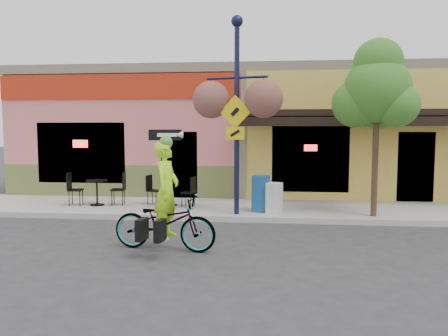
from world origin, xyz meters
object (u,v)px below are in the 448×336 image
Objects in this scene: cyclist_rider at (167,203)px; one_way_sign at (165,172)px; bicycle at (164,222)px; newspaper_box_blue at (261,194)px; building at (271,132)px; newspaper_box_grey at (274,198)px; street_tree at (376,127)px; lamp_post at (237,116)px.

cyclist_rider is 2.93m from one_way_sign.
bicycle is 2.14× the size of newspaper_box_blue.
building is 6.64m from newspaper_box_grey.
street_tree is at bearing -68.33° from building.
street_tree is (2.55, -0.12, 1.87)m from newspaper_box_grey.
newspaper_box_grey is (2.84, 0.43, -0.70)m from one_way_sign.
bicycle reaches higher than newspaper_box_grey.
newspaper_box_grey is at bearing 25.72° from lamp_post.
building is at bearing -3.60° from cyclist_rider.
one_way_sign is 0.49× the size of street_tree.
cyclist_rider is 3.92m from newspaper_box_grey.
street_tree is (2.60, -6.54, 0.18)m from building.
bicycle is 2.98m from one_way_sign.
one_way_sign reaches higher than cyclist_rider.
newspaper_box_blue is (-0.31, -6.22, -1.61)m from building.
bicycle is 0.95× the size of one_way_sign.
street_tree reaches higher than bicycle.
lamp_post is at bearing -13.05° from bicycle.
one_way_sign is at bearing 22.55° from cyclist_rider.
building is 9.98m from cyclist_rider.
lamp_post is at bearing -12.23° from cyclist_rider.
bicycle is 0.46× the size of street_tree.
cyclist_rider is at bearing -109.74° from newspaper_box_blue.
building is 6.72m from lamp_post.
newspaper_box_blue is 3.43m from street_tree.
building reaches higher than bicycle.
building is 6.43m from newspaper_box_blue.
building is 10.05m from bicycle.
one_way_sign is at bearing -176.74° from street_tree.
one_way_sign is (-1.86, -0.21, -1.45)m from lamp_post.
newspaper_box_blue is at bearing -6.71° from one_way_sign.
newspaper_box_grey is at bearing -21.33° from newspaper_box_blue.
lamp_post is at bearing -178.42° from street_tree.
bicycle is (-2.14, -9.67, -1.70)m from building.
bicycle is 2.58× the size of newspaper_box_grey.
street_tree is at bearing -47.96° from bicycle.
lamp_post is at bearing -98.02° from building.
building is at bearing 95.02° from lamp_post.
street_tree is at bearing 14.29° from newspaper_box_grey.
building reaches higher than newspaper_box_blue.
street_tree is at bearing -47.68° from cyclist_rider.
lamp_post reaches higher than one_way_sign.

